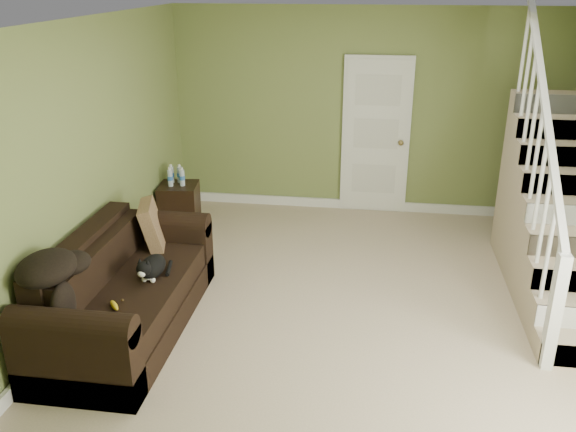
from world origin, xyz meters
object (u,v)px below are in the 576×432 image
(banana, at_px, (114,305))
(sofa, at_px, (123,295))
(side_table, at_px, (179,205))
(cat, at_px, (152,268))

(banana, bearing_deg, sofa, 66.87)
(sofa, xyz_separation_m, side_table, (-0.24, 2.33, -0.04))
(side_table, relative_size, banana, 4.76)
(side_table, height_order, banana, side_table)
(sofa, distance_m, banana, 0.49)
(side_table, bearing_deg, banana, -82.45)
(side_table, xyz_separation_m, banana, (0.37, -2.78, 0.20))
(cat, xyz_separation_m, banana, (-0.12, -0.54, -0.07))
(sofa, relative_size, banana, 13.43)
(sofa, bearing_deg, side_table, 95.82)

